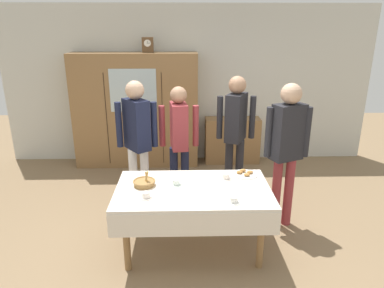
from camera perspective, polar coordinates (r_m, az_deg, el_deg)
name	(u,v)px	position (r m, az deg, el deg)	size (l,w,h in m)	color
ground_plane	(192,238)	(4.21, 0.08, -15.06)	(12.00, 12.00, 0.00)	#846B4C
back_wall	(188,85)	(6.23, -0.61, 9.59)	(6.40, 0.10, 2.70)	silver
dining_table	(193,199)	(3.69, 0.18, -8.90)	(1.61, 0.95, 0.74)	olive
wall_cabinet	(136,111)	(6.06, -9.12, 5.40)	(2.09, 0.46, 1.93)	olive
mantel_clock	(148,45)	(5.88, -7.24, 15.78)	(0.18, 0.11, 0.24)	brown
bookshelf_low	(232,140)	(6.27, 6.56, 0.61)	(0.96, 0.35, 0.80)	olive
book_stack	(233,117)	(6.16, 6.71, 4.42)	(0.16, 0.19, 0.06)	#3D754C
tea_cup_back_edge	(176,183)	(3.72, -2.58, -6.37)	(0.13, 0.13, 0.06)	silver
tea_cup_mid_left	(226,177)	(3.88, 5.57, -5.35)	(0.13, 0.13, 0.06)	white
tea_cup_near_right	(234,200)	(3.40, 6.83, -9.08)	(0.13, 0.13, 0.06)	white
tea_cup_far_left	(146,195)	(3.49, -7.53, -8.32)	(0.13, 0.13, 0.06)	white
bread_basket	(144,182)	(3.74, -7.80, -6.24)	(0.24, 0.24, 0.16)	#9E7542
pastry_plate	(245,174)	(4.01, 8.63, -4.83)	(0.28, 0.28, 0.05)	white
spoon_mid_right	(204,194)	(3.55, 2.00, -8.11)	(0.12, 0.02, 0.01)	silver
spoon_mid_left	(198,186)	(3.70, 0.97, -6.89)	(0.12, 0.02, 0.01)	silver
spoon_near_left	(232,193)	(3.58, 6.61, -8.00)	(0.12, 0.02, 0.01)	silver
person_by_cabinet	(287,142)	(4.16, 15.25, 0.35)	(0.52, 0.33, 1.75)	#933338
person_beside_shelf	(236,126)	(4.75, 7.15, 2.97)	(0.52, 0.41, 1.73)	#232328
person_behind_table_right	(137,134)	(4.45, -8.97, 1.69)	(0.52, 0.41, 1.72)	silver
person_near_right_end	(179,135)	(4.60, -2.14, 1.54)	(0.52, 0.38, 1.62)	#191E38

